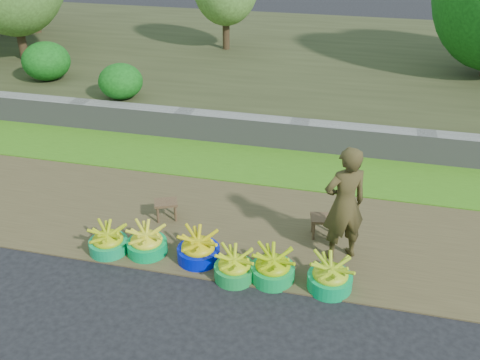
% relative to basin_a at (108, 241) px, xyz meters
% --- Properties ---
extents(ground_plane, '(120.00, 120.00, 0.00)m').
position_rel_basin_a_xyz_m(ground_plane, '(2.00, -0.26, -0.17)').
color(ground_plane, black).
rests_on(ground_plane, ground).
extents(dirt_shoulder, '(80.00, 2.50, 0.02)m').
position_rel_basin_a_xyz_m(dirt_shoulder, '(2.00, 0.99, -0.16)').
color(dirt_shoulder, '#4B4126').
rests_on(dirt_shoulder, ground).
extents(grass_verge, '(80.00, 1.50, 0.04)m').
position_rel_basin_a_xyz_m(grass_verge, '(2.00, 2.99, -0.15)').
color(grass_verge, '#3C7A15').
rests_on(grass_verge, ground).
extents(retaining_wall, '(80.00, 0.35, 0.55)m').
position_rel_basin_a_xyz_m(retaining_wall, '(2.00, 3.84, 0.10)').
color(retaining_wall, slate).
rests_on(retaining_wall, ground).
extents(earth_bank, '(80.00, 10.00, 0.50)m').
position_rel_basin_a_xyz_m(earth_bank, '(2.00, 8.74, 0.08)').
color(earth_bank, '#34381C').
rests_on(earth_bank, ground).
extents(basin_a, '(0.51, 0.51, 0.38)m').
position_rel_basin_a_xyz_m(basin_a, '(0.00, 0.00, 0.00)').
color(basin_a, '#0C9552').
rests_on(basin_a, ground).
extents(basin_b, '(0.53, 0.53, 0.40)m').
position_rel_basin_a_xyz_m(basin_b, '(0.51, 0.09, 0.01)').
color(basin_b, '#009747').
rests_on(basin_b, ground).
extents(basin_c, '(0.55, 0.55, 0.41)m').
position_rel_basin_a_xyz_m(basin_c, '(1.22, 0.10, 0.01)').
color(basin_c, '#0011BD').
rests_on(basin_c, ground).
extents(basin_d, '(0.51, 0.51, 0.38)m').
position_rel_basin_a_xyz_m(basin_d, '(1.77, -0.13, -0.00)').
color(basin_d, '#168E39').
rests_on(basin_d, ground).
extents(basin_e, '(0.55, 0.55, 0.41)m').
position_rel_basin_a_xyz_m(basin_e, '(2.23, -0.04, 0.01)').
color(basin_e, '#0B9941').
rests_on(basin_e, ground).
extents(basin_f, '(0.54, 0.54, 0.41)m').
position_rel_basin_a_xyz_m(basin_f, '(2.94, -0.05, 0.01)').
color(basin_f, '#039A4D').
rests_on(basin_f, ground).
extents(stool_left, '(0.40, 0.36, 0.29)m').
position_rel_basin_a_xyz_m(stool_left, '(0.47, 0.93, 0.08)').
color(stool_left, '#4E3823').
rests_on(stool_left, dirt_shoulder).
extents(stool_right, '(0.39, 0.32, 0.31)m').
position_rel_basin_a_xyz_m(stool_right, '(2.74, 1.03, 0.09)').
color(stool_right, '#4E3823').
rests_on(stool_right, dirt_shoulder).
extents(vendor_woman, '(0.69, 0.61, 1.57)m').
position_rel_basin_a_xyz_m(vendor_woman, '(3.00, 0.63, 0.64)').
color(vendor_woman, black).
rests_on(vendor_woman, dirt_shoulder).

